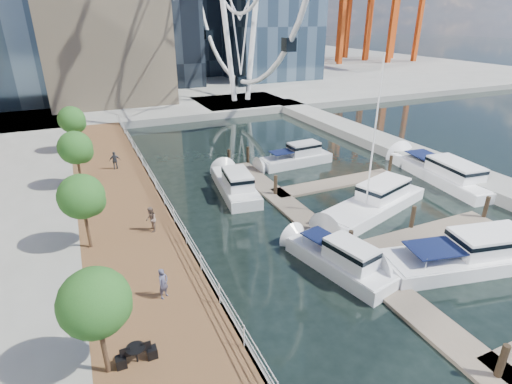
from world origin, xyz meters
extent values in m
plane|color=black|center=(0.00, 0.00, 0.00)|extent=(520.00, 520.00, 0.00)
cube|color=brown|center=(-9.00, 15.00, 0.50)|extent=(6.00, 60.00, 1.00)
cube|color=#595954|center=(-6.00, 15.00, 0.50)|extent=(0.25, 60.00, 1.00)
cube|color=gray|center=(0.00, 102.00, 0.50)|extent=(200.00, 114.00, 1.00)
cube|color=gray|center=(20.00, 20.00, 0.50)|extent=(4.00, 60.00, 1.00)
cube|color=gray|center=(14.00, 52.00, 0.50)|extent=(14.00, 12.00, 1.00)
cube|color=#6D6051|center=(3.00, 10.00, 0.10)|extent=(2.00, 32.00, 0.20)
cube|color=#6D6051|center=(9.00, 8.00, 0.10)|extent=(12.00, 2.00, 0.20)
cube|color=#6D6051|center=(9.00, 18.00, 0.10)|extent=(12.00, 2.00, 0.20)
cylinder|color=white|center=(11.50, 52.00, 14.00)|extent=(0.80, 0.80, 26.00)
cylinder|color=white|center=(16.50, 52.00, 14.00)|extent=(0.80, 0.80, 26.00)
cylinder|color=#3F2B1C|center=(-11.40, 4.00, 2.20)|extent=(0.20, 0.20, 2.40)
sphere|color=#265B1E|center=(-11.40, 4.00, 4.30)|extent=(2.60, 2.60, 2.60)
cylinder|color=#3F2B1C|center=(-11.40, 14.00, 2.20)|extent=(0.20, 0.20, 2.40)
sphere|color=#265B1E|center=(-11.40, 14.00, 4.30)|extent=(2.60, 2.60, 2.60)
cylinder|color=#3F2B1C|center=(-11.40, 24.00, 2.20)|extent=(0.20, 0.20, 2.40)
sphere|color=#265B1E|center=(-11.40, 24.00, 4.30)|extent=(2.60, 2.60, 2.60)
cylinder|color=#3F2B1C|center=(-11.40, 34.00, 2.20)|extent=(0.20, 0.20, 2.40)
sphere|color=#265B1E|center=(-11.40, 34.00, 4.30)|extent=(2.60, 2.60, 2.60)
imported|color=#494861|center=(-8.42, 7.54, 1.80)|extent=(0.70, 0.66, 1.61)
imported|color=#7D6256|center=(-7.69, 14.39, 1.83)|extent=(0.75, 0.90, 1.67)
imported|color=#30333C|center=(-8.43, 27.18, 1.81)|extent=(0.96, 0.42, 1.63)
camera|label=1|loc=(-10.87, -8.71, 13.63)|focal=28.00mm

